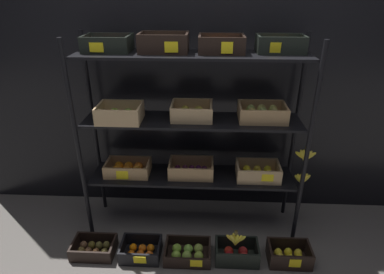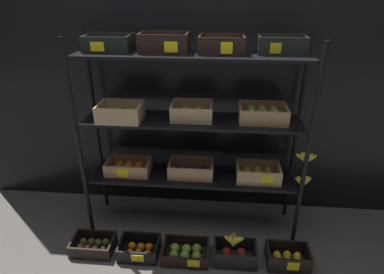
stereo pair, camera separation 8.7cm
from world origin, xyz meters
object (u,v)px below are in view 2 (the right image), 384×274
display_rack (194,117)px  banana_bunch_loose (234,240)px  crate_ground_kiwi (93,246)px  crate_ground_apple_red (235,255)px  crate_ground_lemon (288,258)px  crate_ground_apple_green (186,252)px  crate_ground_tangerine (139,249)px

display_rack → banana_bunch_loose: display_rack is taller
display_rack → crate_ground_kiwi: size_ratio=5.53×
display_rack → crate_ground_apple_red: (0.35, -0.41, -0.95)m
crate_ground_apple_red → crate_ground_lemon: size_ratio=1.04×
crate_ground_kiwi → crate_ground_apple_green: crate_ground_kiwi is taller
crate_ground_apple_green → crate_ground_apple_red: 0.37m
crate_ground_kiwi → crate_ground_apple_red: (1.10, -0.01, 0.01)m
crate_ground_tangerine → crate_ground_lemon: 1.12m
crate_ground_tangerine → display_rack: bearing=46.5°
crate_ground_kiwi → crate_ground_apple_red: 1.10m
crate_ground_lemon → crate_ground_kiwi: bearing=179.7°
display_rack → crate_ground_kiwi: 1.29m
crate_ground_lemon → crate_ground_apple_red: bearing=179.9°
crate_ground_kiwi → crate_ground_lemon: (1.49, -0.01, 0.01)m
crate_ground_kiwi → banana_bunch_loose: size_ratio=1.98×
crate_ground_apple_red → banana_bunch_loose: banana_bunch_loose is taller
display_rack → crate_ground_apple_red: 1.09m
crate_ground_tangerine → crate_ground_lemon: size_ratio=0.97×
display_rack → crate_ground_kiwi: display_rack is taller
crate_ground_kiwi → crate_ground_lemon: bearing=-0.3°
display_rack → crate_ground_apple_green: 1.04m
crate_ground_kiwi → banana_bunch_loose: 1.10m
crate_ground_apple_red → display_rack: bearing=130.4°
banana_bunch_loose → crate_ground_tangerine: bearing=179.9°
crate_ground_kiwi → crate_ground_apple_green: (0.73, -0.01, -0.00)m
display_rack → crate_ground_apple_red: size_ratio=5.53×
crate_ground_apple_red → banana_bunch_loose: bearing=-168.6°
display_rack → crate_ground_kiwi: bearing=-152.2°
crate_ground_apple_green → crate_ground_lemon: crate_ground_lemon is taller
crate_ground_kiwi → banana_bunch_loose: banana_bunch_loose is taller
crate_ground_lemon → banana_bunch_loose: (-0.41, -0.00, 0.14)m
crate_ground_lemon → crate_ground_tangerine: bearing=-179.9°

